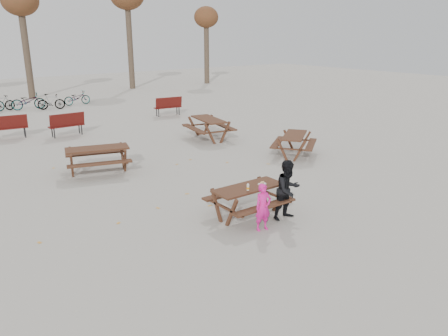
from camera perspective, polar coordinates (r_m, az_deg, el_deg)
ground at (r=10.91m, az=3.16°, el=-6.28°), size 80.00×80.00×0.00m
main_picnic_table at (r=10.69m, az=3.21°, el=-3.39°), size 1.80×1.45×0.78m
food_tray at (r=10.78m, az=5.01°, el=-2.09°), size 0.18×0.11×0.03m
bread_roll at (r=10.77m, az=5.02°, el=-1.88°), size 0.14×0.06×0.05m
soda_bottle at (r=10.35m, az=3.15°, el=-2.56°), size 0.07×0.07×0.17m
child at (r=10.00m, az=5.13°, el=-5.12°), size 0.44×0.33×1.11m
adult at (r=10.62m, az=8.35°, el=-2.84°), size 0.72×0.56×1.47m
picnic_table_east at (r=16.28m, az=9.12°, el=2.98°), size 2.36×2.29×0.79m
picnic_table_north at (r=14.63m, az=-16.12°, el=0.98°), size 2.31×2.05×0.84m
picnic_table_far at (r=18.61m, az=-1.99°, el=5.13°), size 1.99×2.31×0.88m
park_bench_row at (r=20.97m, az=-22.09°, el=5.46°), size 13.89×2.24×1.03m
bicycle_row at (r=28.36m, az=-26.91°, el=7.57°), size 9.60×2.67×1.08m
tree_row at (r=33.66m, az=-25.51°, el=18.83°), size 32.17×3.52×8.26m
fallen_leaves at (r=13.05m, az=-2.18°, el=-2.22°), size 11.00×11.00×0.01m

